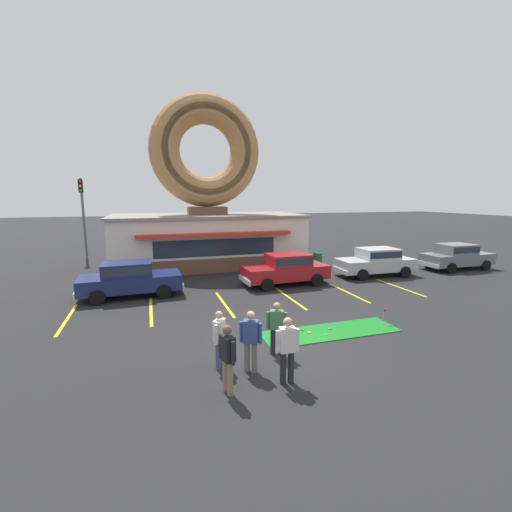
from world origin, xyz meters
The scene contains 28 objects.
ground_plane centered at (0.00, 0.00, 0.00)m, with size 160.00×160.00×0.00m, color #232326.
donut_shop_building centered at (0.27, 13.94, 3.74)m, with size 12.30×6.75×10.96m.
putting_mat centered at (2.17, 0.90, 0.01)m, with size 4.72×1.38×0.03m, color #197523.
mini_donut_near_left centered at (2.26, 1.07, 0.05)m, with size 0.13×0.13×0.04m, color #D8667F.
mini_donut_near_right centered at (0.55, 1.35, 0.05)m, with size 0.13×0.13×0.04m, color #A5724C.
mini_donut_mid_left centered at (0.90, 0.79, 0.05)m, with size 0.13×0.13×0.04m, color brown.
mini_donut_mid_centre centered at (1.43, 0.97, 0.05)m, with size 0.13×0.13×0.04m, color #E5C666.
mini_donut_mid_right centered at (1.29, 1.24, 0.05)m, with size 0.13×0.13×0.04m, color brown.
mini_donut_far_left centered at (0.30, 1.34, 0.05)m, with size 0.13×0.13×0.04m, color #A5724C.
golf_ball centered at (1.86, 0.64, 0.05)m, with size 0.04×0.04×0.04m, color white.
putting_flag_pin centered at (4.32, 0.92, 0.44)m, with size 0.13×0.01×0.55m.
car_grey centered at (14.90, 7.63, 0.87)m, with size 4.56×1.99×1.60m.
car_navy centered at (-4.44, 7.39, 0.87)m, with size 4.62×2.12×1.60m.
car_red centered at (3.21, 7.29, 0.87)m, with size 4.63×2.13×1.60m.
car_silver centered at (8.92, 7.61, 0.87)m, with size 4.62×2.10×1.60m.
pedestrian_blue_sweater_man centered at (-1.86, -0.35, 0.86)m, with size 0.40×0.52×1.57m.
pedestrian_hooded_kid centered at (-0.15, -0.10, 0.86)m, with size 0.55×0.37×1.56m.
pedestrian_leather_jacket_man centered at (-0.46, -1.63, 0.93)m, with size 0.59×0.27×1.68m.
pedestrian_clipboard_woman centered at (-1.14, -0.82, 0.91)m, with size 0.53×0.40×1.64m.
pedestrian_beanie_man centered at (-1.93, -1.61, 0.92)m, with size 0.34×0.58×1.66m.
trash_bin centered at (6.79, 10.65, 0.50)m, with size 0.57×0.57×0.97m.
traffic_light_pole centered at (-7.87, 18.18, 3.71)m, with size 0.28×0.47×5.80m.
parking_stripe_far_left centered at (-6.57, 5.00, 0.00)m, with size 0.12×3.60×0.01m, color yellow.
parking_stripe_left centered at (-3.57, 5.00, 0.00)m, with size 0.12×3.60×0.01m, color yellow.
parking_stripe_mid_left centered at (-0.57, 5.00, 0.00)m, with size 0.12×3.60×0.01m, color yellow.
parking_stripe_centre centered at (2.43, 5.00, 0.00)m, with size 0.12×3.60×0.01m, color yellow.
parking_stripe_mid_right centered at (5.43, 5.00, 0.00)m, with size 0.12×3.60×0.01m, color yellow.
parking_stripe_right centered at (8.43, 5.00, 0.00)m, with size 0.12×3.60×0.01m, color yellow.
Camera 1 is at (-3.50, -8.77, 4.49)m, focal length 24.00 mm.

